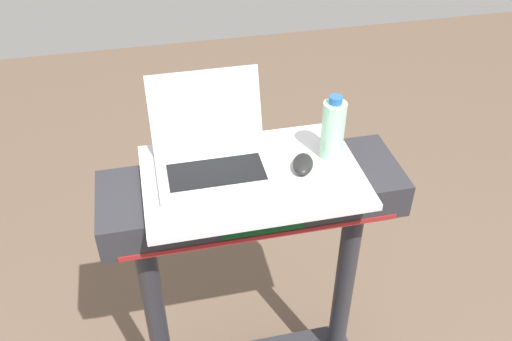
% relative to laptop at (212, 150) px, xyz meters
% --- Properties ---
extents(desk_board, '(0.63, 0.42, 0.02)m').
position_rel_laptop_xyz_m(desk_board, '(0.10, -0.07, -0.06)').
color(desk_board, silver).
rests_on(desk_board, treadmill_base).
extents(laptop, '(0.34, 0.31, 0.24)m').
position_rel_laptop_xyz_m(laptop, '(0.00, 0.00, 0.00)').
color(laptop, '#B7B7BC').
rests_on(laptop, desk_board).
extents(computer_mouse, '(0.09, 0.11, 0.03)m').
position_rel_laptop_xyz_m(computer_mouse, '(0.25, -0.08, -0.03)').
color(computer_mouse, black).
rests_on(computer_mouse, desk_board).
extents(water_bottle, '(0.07, 0.07, 0.20)m').
position_rel_laptop_xyz_m(water_bottle, '(0.35, -0.04, 0.05)').
color(water_bottle, '#9EDBB2').
rests_on(water_bottle, desk_board).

